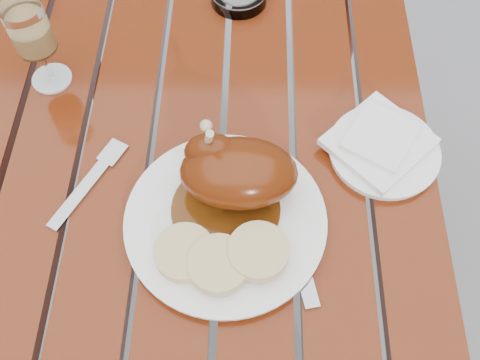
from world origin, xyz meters
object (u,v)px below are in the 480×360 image
wine_glass (37,46)px  side_plate (384,151)px  dinner_plate (226,221)px  table (201,239)px

wine_glass → side_plate: bearing=-14.1°
dinner_plate → side_plate: size_ratio=1.68×
dinner_plate → side_plate: 0.28m
wine_glass → side_plate: size_ratio=0.92×
table → dinner_plate: size_ratio=3.99×
wine_glass → dinner_plate: bearing=-40.9°
dinner_plate → side_plate: dinner_plate is taller
table → wine_glass: size_ratio=7.30×
table → wine_glass: (-0.25, 0.14, 0.46)m
dinner_plate → wine_glass: 0.43m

